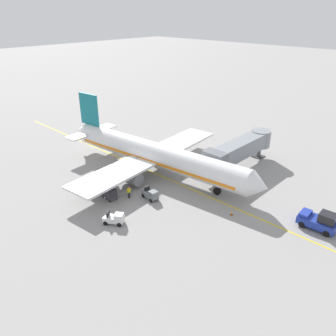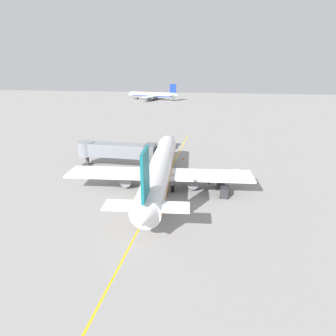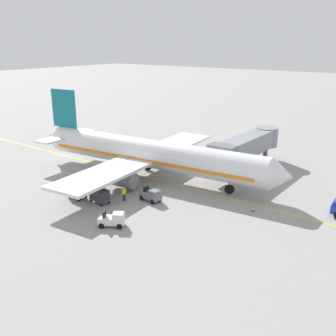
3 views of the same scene
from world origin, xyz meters
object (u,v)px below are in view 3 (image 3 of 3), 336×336
object	(u,v)px
jet_bridge	(247,146)
safety_cone_nose_left	(253,209)
parked_airliner	(148,154)
baggage_cart_second_in_train	(77,190)
baggage_tug_trailing	(151,195)
baggage_cart_front	(100,195)
ground_crew_wing_walker	(124,193)
baggage_tug_lead	(112,220)

from	to	relation	value
jet_bridge	safety_cone_nose_left	world-z (taller)	jet_bridge
safety_cone_nose_left	parked_airliner	bearing A→B (deg)	-96.60
jet_bridge	baggage_cart_second_in_train	xyz separation A→B (m)	(21.35, -10.63, -2.51)
baggage_tug_trailing	baggage_cart_second_in_train	distance (m)	8.55
jet_bridge	baggage_tug_trailing	world-z (taller)	jet_bridge
parked_airliner	jet_bridge	distance (m)	13.90
baggage_cart_front	safety_cone_nose_left	distance (m)	16.74
parked_airliner	baggage_tug_trailing	size ratio (longest dim) A/B	14.34
parked_airliner	baggage_cart_second_in_train	distance (m)	11.00
jet_bridge	ground_crew_wing_walker	distance (m)	19.78
baggage_tug_lead	baggage_tug_trailing	xyz separation A→B (m)	(-7.17, -1.06, 0.00)
baggage_cart_front	jet_bridge	bearing A→B (deg)	160.11
ground_crew_wing_walker	safety_cone_nose_left	world-z (taller)	ground_crew_wing_walker
baggage_tug_trailing	safety_cone_nose_left	world-z (taller)	baggage_tug_trailing
baggage_cart_front	baggage_cart_second_in_train	world-z (taller)	same
parked_airliner	jet_bridge	size ratio (longest dim) A/B	2.33
baggage_cart_second_in_train	baggage_cart_front	bearing A→B (deg)	100.52
baggage_cart_front	baggage_tug_trailing	bearing A→B (deg)	132.92
baggage_tug_trailing	ground_crew_wing_walker	xyz separation A→B (m)	(1.86, -2.41, 0.24)
baggage_cart_front	baggage_cart_second_in_train	bearing A→B (deg)	-79.48
parked_airliner	baggage_tug_trailing	distance (m)	8.60
ground_crew_wing_walker	baggage_cart_second_in_train	bearing A→B (deg)	-61.97
baggage_tug_lead	baggage_cart_second_in_train	size ratio (longest dim) A/B	0.94
baggage_tug_lead	baggage_cart_front	bearing A→B (deg)	-122.08
jet_bridge	baggage_cart_second_in_train	bearing A→B (deg)	-26.46
jet_bridge	baggage_cart_second_in_train	distance (m)	23.98
baggage_tug_lead	safety_cone_nose_left	size ratio (longest dim) A/B	4.66
jet_bridge	baggage_tug_lead	distance (m)	24.32
jet_bridge	baggage_tug_lead	size ratio (longest dim) A/B	5.83
baggage_tug_trailing	safety_cone_nose_left	size ratio (longest dim) A/B	4.42
baggage_cart_front	parked_airliner	bearing A→B (deg)	-172.65
ground_crew_wing_walker	safety_cone_nose_left	xyz separation A→B (m)	(-6.18, 12.82, -0.66)
parked_airliner	baggage_tug_lead	world-z (taller)	parked_airliner
jet_bridge	baggage_cart_front	bearing A→B (deg)	-19.89
baggage_tug_trailing	ground_crew_wing_walker	world-z (taller)	ground_crew_wing_walker
parked_airliner	baggage_cart_front	bearing A→B (deg)	7.35
baggage_cart_front	safety_cone_nose_left	xyz separation A→B (m)	(-8.20, 14.59, -0.66)
baggage_tug_lead	safety_cone_nose_left	xyz separation A→B (m)	(-11.48, 9.35, -0.42)
baggage_tug_lead	baggage_tug_trailing	bearing A→B (deg)	-171.56
baggage_tug_trailing	safety_cone_nose_left	xyz separation A→B (m)	(-4.31, 10.41, -0.42)
baggage_cart_front	baggage_tug_lead	bearing A→B (deg)	57.92
jet_bridge	baggage_tug_lead	world-z (taller)	jet_bridge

